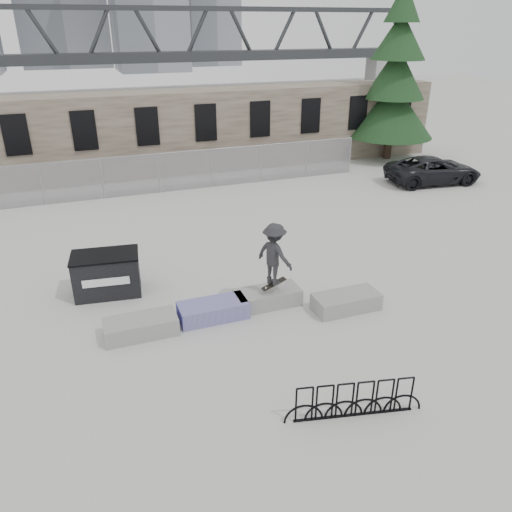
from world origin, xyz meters
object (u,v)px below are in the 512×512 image
(dumpster, at_px, (107,274))
(bike_rack, at_px, (355,400))
(planter_center_left, at_px, (213,310))
(planter_offset, at_px, (346,301))
(planter_center_right, at_px, (267,297))
(spruce_tree, at_px, (395,82))
(skateboarder, at_px, (274,254))
(suv, at_px, (433,170))
(planter_far_left, at_px, (141,326))

(dumpster, xyz_separation_m, bike_rack, (4.51, -7.59, -0.25))
(dumpster, bearing_deg, planter_center_left, -36.56)
(bike_rack, bearing_deg, planter_offset, 62.45)
(planter_center_left, height_order, planter_offset, same)
(planter_offset, xyz_separation_m, dumpster, (-6.63, 3.54, 0.41))
(planter_offset, xyz_separation_m, bike_rack, (-2.11, -4.05, 0.16))
(planter_center_right, distance_m, spruce_tree, 20.56)
(planter_center_left, height_order, bike_rack, bike_rack)
(planter_center_right, bearing_deg, bike_rack, -89.81)
(planter_center_left, xyz_separation_m, skateboarder, (1.91, -0.02, 1.48))
(planter_center_left, relative_size, suv, 0.39)
(suv, bearing_deg, planter_far_left, 124.89)
(spruce_tree, distance_m, skateboarder, 20.32)
(planter_center_left, bearing_deg, planter_center_right, 4.98)
(planter_center_left, height_order, dumpster, dumpster)
(planter_center_left, bearing_deg, dumpster, 136.20)
(dumpster, bearing_deg, skateboarder, -22.36)
(planter_far_left, bearing_deg, suv, 28.47)
(planter_center_left, distance_m, suv, 17.47)
(planter_far_left, xyz_separation_m, planter_center_right, (3.89, 0.30, 0.00))
(planter_center_right, height_order, skateboarder, skateboarder)
(suv, distance_m, skateboarder, 15.91)
(planter_offset, relative_size, spruce_tree, 0.17)
(planter_far_left, bearing_deg, spruce_tree, 39.60)
(dumpster, bearing_deg, spruce_tree, 40.29)
(planter_center_right, bearing_deg, planter_offset, -26.79)
(planter_far_left, bearing_deg, skateboarder, 1.74)
(spruce_tree, bearing_deg, bike_rack, -125.42)
(planter_center_right, distance_m, suv, 15.89)
(planter_far_left, bearing_deg, planter_offset, -7.39)
(planter_far_left, relative_size, suv, 0.39)
(planter_center_right, distance_m, planter_offset, 2.39)
(planter_far_left, xyz_separation_m, bike_rack, (3.90, -4.83, 0.16))
(suv, bearing_deg, spruce_tree, -1.95)
(planter_center_right, bearing_deg, suv, 34.23)
(dumpster, bearing_deg, planter_offset, -20.82)
(planter_far_left, height_order, planter_offset, same)
(planter_center_right, relative_size, dumpster, 0.91)
(dumpster, xyz_separation_m, spruce_tree, (18.44, 12.00, 3.95))
(planter_center_left, xyz_separation_m, planter_offset, (3.91, -0.92, 0.00))
(planter_offset, bearing_deg, spruce_tree, 52.74)
(spruce_tree, bearing_deg, skateboarder, -133.35)
(suv, bearing_deg, planter_center_left, 127.80)
(planter_offset, relative_size, skateboarder, 0.98)
(planter_center_right, height_order, suv, suv)
(bike_rack, relative_size, suv, 0.60)
(planter_offset, distance_m, suv, 14.88)
(planter_center_left, distance_m, skateboarder, 2.42)
(planter_center_left, xyz_separation_m, suv, (14.91, 9.09, 0.43))
(planter_far_left, height_order, spruce_tree, spruce_tree)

